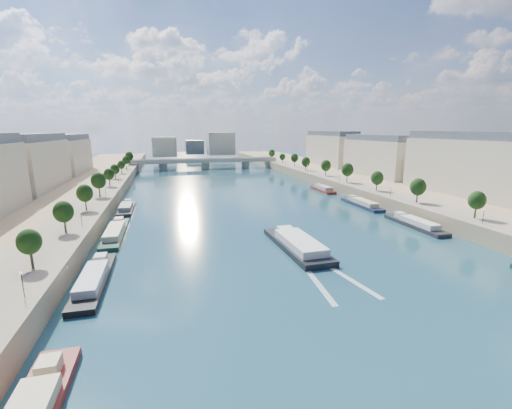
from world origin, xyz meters
TOP-DOWN VIEW (x-y plane):
  - ground at (0.00, 100.00)m, footprint 700.00×700.00m
  - quay_left at (-72.00, 100.00)m, footprint 44.00×520.00m
  - quay_right at (72.00, 100.00)m, footprint 44.00×520.00m
  - pave_left at (-57.00, 100.00)m, footprint 14.00×520.00m
  - pave_right at (57.00, 100.00)m, footprint 14.00×520.00m
  - trees_left at (-55.00, 102.00)m, footprint 4.80×268.80m
  - trees_right at (55.00, 110.00)m, footprint 4.80×268.80m
  - lamps_left at (-52.50, 90.00)m, footprint 0.36×200.36m
  - lamps_right at (52.50, 105.00)m, footprint 0.36×200.36m
  - buildings_left at (-85.00, 112.00)m, footprint 16.00×226.00m
  - buildings_right at (85.00, 112.00)m, footprint 16.00×226.00m
  - skyline at (3.19, 319.52)m, footprint 79.00×42.00m
  - bridge at (0.00, 241.43)m, footprint 112.00×12.00m
  - tour_barge at (1.64, 52.72)m, footprint 9.20×29.50m
  - wake at (1.64, 36.15)m, footprint 10.76×26.00m
  - moored_barges_left at (-45.50, 44.37)m, footprint 5.00×154.33m
  - moored_barges_right at (45.50, 56.81)m, footprint 5.00×161.92m

SIDE VIEW (x-z plane):
  - ground at x=0.00m, z-range 0.00..0.00m
  - wake at x=1.64m, z-range 0.00..0.04m
  - moored_barges_right at x=45.50m, z-range -0.96..2.64m
  - moored_barges_left at x=-45.50m, z-range -0.96..2.64m
  - tour_barge at x=1.64m, z-range -0.85..3.12m
  - quay_left at x=-72.00m, z-range 0.00..5.00m
  - quay_right at x=72.00m, z-range 0.00..5.00m
  - pave_left at x=-57.00m, z-range 5.00..5.10m
  - pave_right at x=57.00m, z-range 5.00..5.10m
  - bridge at x=0.00m, z-range 1.01..9.16m
  - lamps_left at x=-52.50m, z-range 5.64..9.92m
  - lamps_right at x=52.50m, z-range 5.64..9.92m
  - trees_left at x=-55.00m, z-range 6.35..14.61m
  - trees_right at x=55.00m, z-range 6.35..14.61m
  - skyline at x=3.19m, z-range 3.66..25.66m
  - buildings_left at x=-85.00m, z-range 4.85..28.05m
  - buildings_right at x=85.00m, z-range 4.85..28.05m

